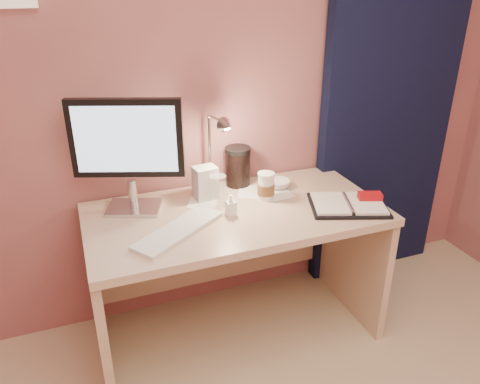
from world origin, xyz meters
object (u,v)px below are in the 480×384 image
object	(u,v)px
desk	(231,244)
dark_jar	(238,168)
bowl	(278,184)
coffee_cup	(266,187)
keyboard	(179,230)
desk_lamp	(211,147)
product_box	(205,183)
clear_cup	(218,190)
lotion_bottle	(231,205)
planner	(350,204)
monitor	(128,146)

from	to	relation	value
desk	dark_jar	bearing A→B (deg)	61.33
bowl	coffee_cup	bearing A→B (deg)	-138.10
keyboard	desk_lamp	bearing A→B (deg)	15.36
coffee_cup	product_box	bearing A→B (deg)	158.14
clear_cup	lotion_bottle	xyz separation A→B (m)	(0.02, -0.14, -0.02)
desk	coffee_cup	distance (m)	0.34
clear_cup	lotion_bottle	bearing A→B (deg)	-82.44
lotion_bottle	dark_jar	size ratio (longest dim) A/B	0.54
planner	dark_jar	world-z (taller)	dark_jar
desk	keyboard	xyz separation A→B (m)	(-0.30, -0.18, 0.24)
desk	desk_lamp	distance (m)	0.50
clear_cup	dark_jar	bearing A→B (deg)	46.04
bowl	product_box	xyz separation A→B (m)	(-0.39, 0.01, 0.06)
dark_jar	desk_lamp	distance (m)	0.25
desk	monitor	distance (m)	0.72
bowl	desk	bearing A→B (deg)	-161.33
clear_cup	desk	bearing A→B (deg)	-35.65
clear_cup	planner	bearing A→B (deg)	-24.22
lotion_bottle	desk_lamp	distance (m)	0.31
clear_cup	dark_jar	distance (m)	0.24
lotion_bottle	monitor	bearing A→B (deg)	153.15
planner	product_box	size ratio (longest dim) A/B	2.57
bowl	product_box	world-z (taller)	product_box
bowl	dark_jar	size ratio (longest dim) A/B	0.69
keyboard	dark_jar	xyz separation A→B (m)	(0.42, 0.39, 0.08)
lotion_bottle	dark_jar	world-z (taller)	dark_jar
coffee_cup	lotion_bottle	bearing A→B (deg)	-155.93
dark_jar	desk_lamp	world-z (taller)	desk_lamp
bowl	lotion_bottle	xyz separation A→B (m)	(-0.33, -0.20, 0.03)
keyboard	coffee_cup	world-z (taller)	coffee_cup
keyboard	coffee_cup	size ratio (longest dim) A/B	3.34
monitor	product_box	xyz separation A→B (m)	(0.35, 0.00, -0.24)
clear_cup	product_box	distance (m)	0.08
lotion_bottle	product_box	world-z (taller)	product_box
clear_cup	desk_lamp	size ratio (longest dim) A/B	0.34
desk	planner	distance (m)	0.62
product_box	dark_jar	bearing A→B (deg)	18.61
product_box	bowl	bearing A→B (deg)	-8.45
desk	desk_lamp	world-z (taller)	desk_lamp
desk	planner	world-z (taller)	planner
monitor	clear_cup	size ratio (longest dim) A/B	3.75
desk	product_box	world-z (taller)	product_box
desk	lotion_bottle	xyz separation A→B (m)	(-0.03, -0.10, 0.28)
monitor	lotion_bottle	size ratio (longest dim) A/B	5.39
lotion_bottle	desk_lamp	bearing A→B (deg)	94.80
bowl	lotion_bottle	distance (m)	0.39
keyboard	desk_lamp	world-z (taller)	desk_lamp
dark_jar	desk_lamp	size ratio (longest dim) A/B	0.45
coffee_cup	clear_cup	world-z (taller)	clear_cup
monitor	lotion_bottle	world-z (taller)	monitor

